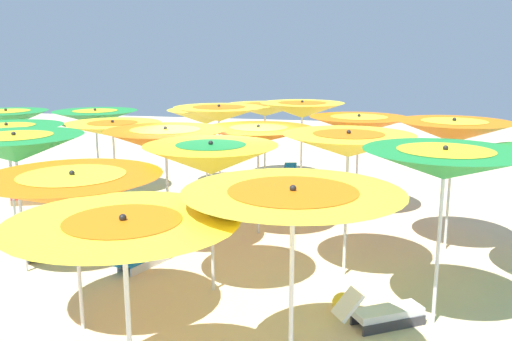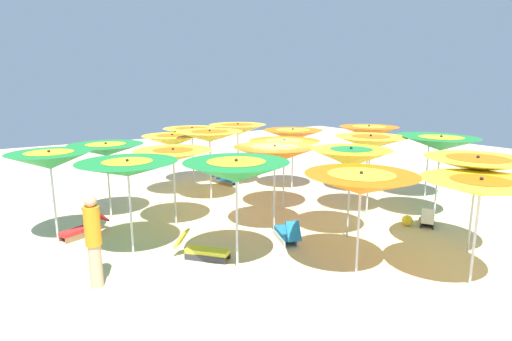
# 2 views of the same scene
# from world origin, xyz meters

# --- Properties ---
(ground) EXTENTS (39.86, 39.86, 0.04)m
(ground) POSITION_xyz_m (0.00, 0.00, -0.02)
(ground) COLOR beige
(beach_umbrella_0) EXTENTS (1.93, 1.93, 2.33)m
(beach_umbrella_0) POSITION_xyz_m (-5.78, 1.53, 2.08)
(beach_umbrella_0) COLOR silver
(beach_umbrella_0) RESTS_ON ground
(beach_umbrella_1) EXTENTS (2.24, 2.24, 2.25)m
(beach_umbrella_1) POSITION_xyz_m (-4.43, -0.26, 2.02)
(beach_umbrella_1) COLOR silver
(beach_umbrella_1) RESTS_ON ground
(beach_umbrella_2) EXTENTS (2.19, 2.19, 2.39)m
(beach_umbrella_2) POSITION_xyz_m (-2.80, -2.24, 2.12)
(beach_umbrella_2) COLOR silver
(beach_umbrella_2) RESTS_ON ground
(beach_umbrella_3) EXTENTS (2.28, 2.28, 2.18)m
(beach_umbrella_3) POSITION_xyz_m (-0.83, -3.82, 1.92)
(beach_umbrella_3) COLOR silver
(beach_umbrella_3) RESTS_ON ground
(beach_umbrella_4) EXTENTS (2.19, 2.19, 2.17)m
(beach_umbrella_4) POSITION_xyz_m (0.65, -5.43, 1.96)
(beach_umbrella_4) COLOR silver
(beach_umbrella_4) RESTS_ON ground
(beach_umbrella_5) EXTENTS (2.13, 2.13, 2.25)m
(beach_umbrella_5) POSITION_xyz_m (-4.15, 2.81, 2.02)
(beach_umbrella_5) COLOR silver
(beach_umbrella_5) RESTS_ON ground
(beach_umbrella_6) EXTENTS (2.14, 2.14, 2.19)m
(beach_umbrella_6) POSITION_xyz_m (-2.80, 1.11, 1.97)
(beach_umbrella_6) COLOR silver
(beach_umbrella_6) RESTS_ON ground
(beach_umbrella_7) EXTENTS (2.16, 2.16, 2.35)m
(beach_umbrella_7) POSITION_xyz_m (-0.78, -0.82, 2.08)
(beach_umbrella_7) COLOR silver
(beach_umbrella_7) RESTS_ON ground
(beach_umbrella_8) EXTENTS (2.01, 2.01, 2.36)m
(beach_umbrella_8) POSITION_xyz_m (0.52, -2.27, 2.08)
(beach_umbrella_8) COLOR silver
(beach_umbrella_8) RESTS_ON ground
(beach_umbrella_9) EXTENTS (2.27, 2.27, 2.32)m
(beach_umbrella_9) POSITION_xyz_m (2.10, -4.57, 2.10)
(beach_umbrella_9) COLOR silver
(beach_umbrella_9) RESTS_ON ground
(beach_umbrella_10) EXTENTS (2.08, 2.08, 2.21)m
(beach_umbrella_10) POSITION_xyz_m (-1.60, 4.09, 1.96)
(beach_umbrella_10) COLOR silver
(beach_umbrella_10) RESTS_ON ground
(beach_umbrella_11) EXTENTS (2.19, 2.19, 2.42)m
(beach_umbrella_11) POSITION_xyz_m (-0.83, 2.74, 2.19)
(beach_umbrella_11) COLOR silver
(beach_umbrella_11) RESTS_ON ground
(beach_umbrella_12) EXTENTS (2.19, 2.19, 2.25)m
(beach_umbrella_12) POSITION_xyz_m (0.61, 0.58, 2.04)
(beach_umbrella_12) COLOR silver
(beach_umbrella_12) RESTS_ON ground
(beach_umbrella_13) EXTENTS (2.11, 2.11, 2.43)m
(beach_umbrella_13) POSITION_xyz_m (2.46, -1.20, 2.19)
(beach_umbrella_13) COLOR silver
(beach_umbrella_13) RESTS_ON ground
(beach_umbrella_14) EXTENTS (2.10, 2.10, 2.47)m
(beach_umbrella_14) POSITION_xyz_m (3.76, -2.63, 2.22)
(beach_umbrella_14) COLOR silver
(beach_umbrella_14) RESTS_ON ground
(beach_umbrella_15) EXTENTS (2.26, 2.26, 2.27)m
(beach_umbrella_15) POSITION_xyz_m (-0.24, 5.38, 2.04)
(beach_umbrella_15) COLOR silver
(beach_umbrella_15) RESTS_ON ground
(beach_umbrella_16) EXTENTS (2.16, 2.16, 2.45)m
(beach_umbrella_16) POSITION_xyz_m (1.01, 3.99, 2.20)
(beach_umbrella_16) COLOR silver
(beach_umbrella_16) RESTS_ON ground
(beach_umbrella_17) EXTENTS (2.21, 2.21, 2.29)m
(beach_umbrella_17) POSITION_xyz_m (2.50, 2.50, 2.05)
(beach_umbrella_17) COLOR silver
(beach_umbrella_17) RESTS_ON ground
(beach_umbrella_18) EXTENTS (2.05, 2.05, 2.49)m
(beach_umbrella_18) POSITION_xyz_m (4.25, 0.42, 2.24)
(beach_umbrella_18) COLOR silver
(beach_umbrella_18) RESTS_ON ground
(beach_umbrella_19) EXTENTS (2.26, 2.26, 2.23)m
(beach_umbrella_19) POSITION_xyz_m (5.67, -1.03, 2.02)
(beach_umbrella_19) COLOR silver
(beach_umbrella_19) RESTS_ON ground
(lounger_0) EXTENTS (0.66, 1.20, 0.65)m
(lounger_0) POSITION_xyz_m (0.70, 4.49, 0.21)
(lounger_0) COLOR olive
(lounger_0) RESTS_ON ground
(lounger_1) EXTENTS (1.07, 1.17, 0.65)m
(lounger_1) POSITION_xyz_m (-3.20, -1.44, 0.20)
(lounger_1) COLOR #333338
(lounger_1) RESTS_ON ground
(lounger_2) EXTENTS (0.75, 1.28, 0.68)m
(lounger_2) POSITION_xyz_m (-0.99, -1.66, 0.21)
(lounger_2) COLOR silver
(lounger_2) RESTS_ON ground
(lounger_3) EXTENTS (1.33, 0.80, 0.56)m
(lounger_3) POSITION_xyz_m (-5.17, 1.59, 0.19)
(lounger_3) COLOR olive
(lounger_3) RESTS_ON ground
(lounger_4) EXTENTS (1.26, 0.97, 0.58)m
(lounger_4) POSITION_xyz_m (3.08, -2.87, 0.20)
(lounger_4) COLOR #333338
(lounger_4) RESTS_ON ground
(beachgoer_0) EXTENTS (0.30, 0.30, 1.86)m
(beachgoer_0) POSITION_xyz_m (-5.50, -1.46, 0.99)
(beachgoer_0) COLOR #D8A87F
(beachgoer_0) RESTS_ON ground
(beach_ball) EXTENTS (0.30, 0.30, 0.30)m
(beach_ball) POSITION_xyz_m (2.53, -2.60, 0.15)
(beach_ball) COLOR yellow
(beach_ball) RESTS_ON ground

